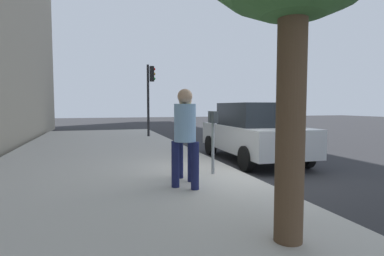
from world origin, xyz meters
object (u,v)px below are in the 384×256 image
parking_meter (213,129)px  parked_sedan_near (254,132)px  pedestrian_at_meter (185,129)px  traffic_signal (150,88)px  pedestrian_bystander (185,129)px

parking_meter → parked_sedan_near: (1.99, -2.08, -0.27)m
pedestrian_at_meter → traffic_signal: size_ratio=0.49×
parking_meter → parked_sedan_near: 2.89m
pedestrian_bystander → traffic_signal: 10.33m
parking_meter → pedestrian_at_meter: size_ratio=0.80×
pedestrian_at_meter → traffic_signal: (9.54, -0.84, 1.38)m
pedestrian_at_meter → parked_sedan_near: (2.34, -2.82, -0.30)m
parking_meter → traffic_signal: size_ratio=0.39×
parking_meter → traffic_signal: bearing=-0.6°
pedestrian_bystander → traffic_signal: (10.19, -1.03, 1.33)m
pedestrian_at_meter → parked_sedan_near: bearing=16.9°
parking_meter → pedestrian_at_meter: bearing=115.3°
traffic_signal → parked_sedan_near: bearing=-164.6°
pedestrian_bystander → parking_meter: bearing=-1.8°
pedestrian_at_meter → pedestrian_bystander: (-0.65, 0.19, 0.05)m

